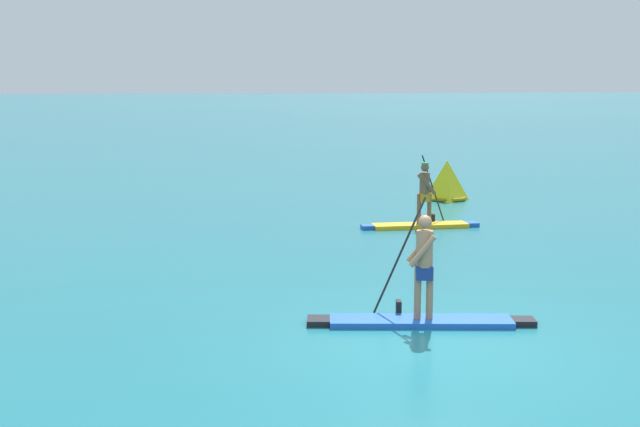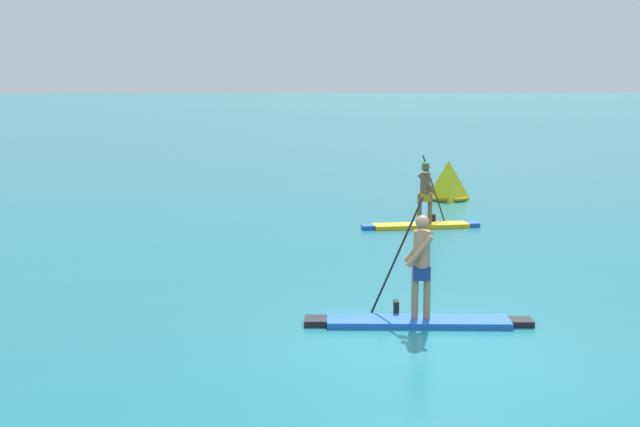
# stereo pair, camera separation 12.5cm
# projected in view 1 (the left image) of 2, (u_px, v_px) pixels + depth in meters

# --- Properties ---
(ground) EXTENTS (440.00, 440.00, 0.00)m
(ground) POSITION_uv_depth(u_px,v_px,m) (429.00, 341.00, 12.08)
(ground) COLOR #1E727F
(paddleboarder_mid_center) EXTENTS (3.56, 1.09, 2.01)m
(paddleboarder_mid_center) POSITION_uv_depth(u_px,v_px,m) (420.00, 301.00, 12.85)
(paddleboarder_mid_center) COLOR blue
(paddleboarder_mid_center) RESTS_ON ground
(paddleboarder_far_right) EXTENTS (3.09, 0.79, 1.88)m
(paddleboarder_far_right) POSITION_uv_depth(u_px,v_px,m) (422.00, 213.00, 21.30)
(paddleboarder_far_right) COLOR yellow
(paddleboarder_far_right) RESTS_ON ground
(race_marker_buoy) EXTENTS (1.25, 1.25, 1.26)m
(race_marker_buoy) POSITION_uv_depth(u_px,v_px,m) (447.00, 182.00, 26.19)
(race_marker_buoy) COLOR yellow
(race_marker_buoy) RESTS_ON ground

